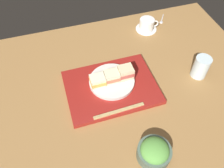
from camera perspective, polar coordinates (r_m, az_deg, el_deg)
ground_plane at (r=109.87cm, az=2.02°, el=-0.57°), size 140.00×100.00×3.00cm
serving_tray at (r=106.27cm, az=-0.20°, el=-0.79°), size 41.23×30.88×2.06cm
sandwich_plate at (r=106.17cm, az=-0.05°, el=0.72°), size 20.93×20.93×1.57cm
sandwich_near at (r=102.57cm, az=-3.58°, el=0.82°), size 6.70×6.10×4.56cm
sandwich_middle at (r=103.66cm, az=-0.05°, el=1.86°), size 6.71×6.01×4.96cm
sandwich_far at (r=105.06cm, az=3.39°, el=2.91°), size 6.72×5.93×5.65cm
salad_bowl at (r=89.13cm, az=10.41°, el=-16.18°), size 12.66×12.66×8.15cm
chopsticks_pair at (r=97.38cm, az=1.77°, el=-6.67°), size 22.38×1.95×0.70cm
coffee_cup at (r=137.47cm, az=8.62°, el=14.29°), size 12.78×12.05×6.65cm
drinking_glass at (r=116.21cm, az=21.13°, el=3.96°), size 7.34×7.34×10.94cm
teaspoon at (r=147.04cm, az=12.19°, el=15.11°), size 6.35×8.63×0.80cm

